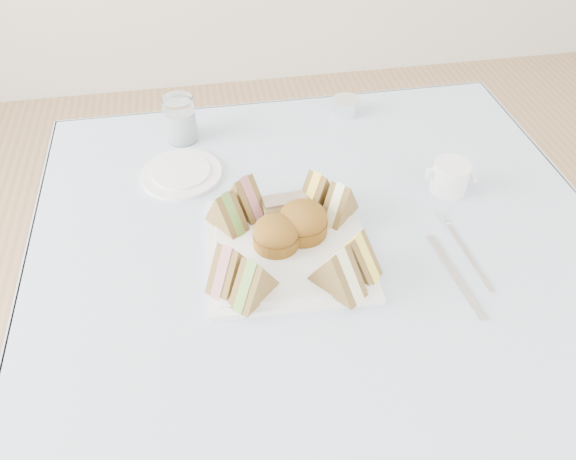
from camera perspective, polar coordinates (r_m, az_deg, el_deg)
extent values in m
plane|color=#9E7751|center=(1.59, 2.63, -21.49)|extent=(4.00, 4.00, 0.00)
cube|color=brown|center=(1.26, 3.17, -14.31)|extent=(0.90, 0.90, 0.74)
cube|color=silver|center=(0.97, 4.01, -2.38)|extent=(1.02, 1.02, 0.01)
cube|color=white|center=(0.96, 0.00, -1.91)|extent=(0.29, 0.29, 0.01)
cylinder|color=#985F22|center=(0.94, -1.21, -0.40)|extent=(0.08, 0.08, 0.05)
cylinder|color=#985F22|center=(0.96, 1.51, 0.93)|extent=(0.11, 0.11, 0.06)
cube|color=beige|center=(1.00, -0.31, 2.43)|extent=(0.08, 0.04, 0.04)
cylinder|color=white|center=(1.14, -10.77, 5.64)|extent=(0.20, 0.20, 0.01)
cylinder|color=white|center=(1.22, -10.90, 10.98)|extent=(0.08, 0.08, 0.10)
cylinder|color=white|center=(1.31, 5.88, 12.28)|extent=(0.08, 0.08, 0.03)
cube|color=white|center=(0.96, 16.59, -4.41)|extent=(0.03, 0.19, 0.00)
cube|color=white|center=(1.00, 17.89, -2.54)|extent=(0.02, 0.17, 0.00)
cylinder|color=white|center=(1.11, 16.14, 5.18)|extent=(0.07, 0.07, 0.06)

